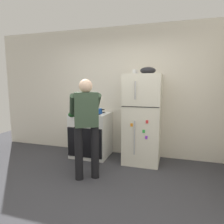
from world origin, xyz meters
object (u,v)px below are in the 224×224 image
at_px(stove_range, 91,135).
at_px(red_pot, 97,111).
at_px(coffee_mug, 135,72).
at_px(person_cook, 86,120).
at_px(mixing_bowl, 148,71).
at_px(pepper_mill, 82,108).
at_px(refrigerator, 143,119).

distance_m(stove_range, red_pot, 0.54).
relative_size(red_pot, coffee_mug, 2.87).
distance_m(person_cook, mixing_bowl, 1.50).
height_order(red_pot, mixing_bowl, mixing_bowl).
bearing_deg(stove_range, pepper_mill, 144.96).
bearing_deg(stove_range, refrigerator, 0.53).
xyz_separation_m(refrigerator, stove_range, (-1.08, -0.01, -0.39)).
bearing_deg(pepper_mill, coffee_mug, -7.08).
bearing_deg(mixing_bowl, person_cook, -131.70).
bearing_deg(pepper_mill, person_cook, -61.44).
relative_size(red_pot, mixing_bowl, 1.11).
bearing_deg(red_pot, person_cook, -79.67).
distance_m(stove_range, pepper_mill, 0.66).
relative_size(refrigerator, mixing_bowl, 5.89).
distance_m(person_cook, coffee_mug, 1.40).
height_order(coffee_mug, mixing_bowl, mixing_bowl).
distance_m(stove_range, mixing_bowl, 1.75).
distance_m(stove_range, coffee_mug, 1.58).
height_order(refrigerator, pepper_mill, refrigerator).
height_order(person_cook, pepper_mill, person_cook).
bearing_deg(refrigerator, coffee_mug, 164.16).
bearing_deg(red_pot, pepper_mill, 151.48).
distance_m(refrigerator, mixing_bowl, 0.92).
bearing_deg(red_pot, coffee_mug, 7.62).
relative_size(person_cook, red_pot, 4.98).
bearing_deg(refrigerator, pepper_mill, 171.77).
bearing_deg(coffee_mug, mixing_bowl, -10.99).
relative_size(stove_range, red_pot, 2.88).
bearing_deg(red_pot, mixing_bowl, 2.85).
relative_size(refrigerator, person_cook, 1.07).
xyz_separation_m(refrigerator, person_cook, (-0.76, -0.94, 0.11)).
height_order(person_cook, coffee_mug, coffee_mug).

